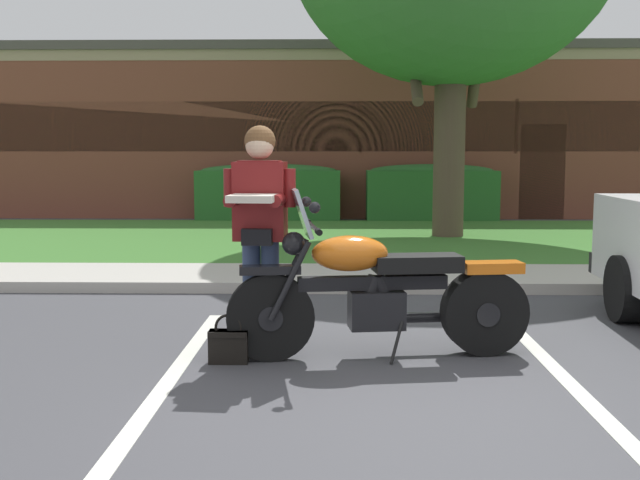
% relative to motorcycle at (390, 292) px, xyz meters
% --- Properties ---
extents(ground_plane, '(140.00, 140.00, 0.00)m').
position_rel_motorcycle_xyz_m(ground_plane, '(0.28, -1.01, -0.49)').
color(ground_plane, '#424247').
extents(curb_strip, '(60.00, 0.20, 0.12)m').
position_rel_motorcycle_xyz_m(curb_strip, '(0.28, 2.58, -0.43)').
color(curb_strip, '#B7B2A8').
rests_on(curb_strip, ground).
extents(concrete_walk, '(60.00, 1.50, 0.08)m').
position_rel_motorcycle_xyz_m(concrete_walk, '(0.28, 3.43, -0.45)').
color(concrete_walk, '#B7B2A8').
rests_on(concrete_walk, ground).
extents(grass_lawn, '(60.00, 6.41, 0.06)m').
position_rel_motorcycle_xyz_m(grass_lawn, '(0.28, 7.39, -0.46)').
color(grass_lawn, '#3D752D').
rests_on(grass_lawn, ground).
extents(stall_stripe_0, '(0.12, 4.40, 0.01)m').
position_rel_motorcycle_xyz_m(stall_stripe_0, '(-1.51, -0.81, -0.49)').
color(stall_stripe_0, silver).
rests_on(stall_stripe_0, ground).
extents(stall_stripe_1, '(0.12, 4.40, 0.01)m').
position_rel_motorcycle_xyz_m(stall_stripe_1, '(1.14, -0.81, -0.49)').
color(stall_stripe_1, silver).
rests_on(stall_stripe_1, ground).
extents(motorcycle, '(2.24, 0.82, 1.26)m').
position_rel_motorcycle_xyz_m(motorcycle, '(0.00, 0.00, 0.00)').
color(motorcycle, black).
rests_on(motorcycle, ground).
extents(rider_person, '(0.53, 0.60, 1.70)m').
position_rel_motorcycle_xyz_m(rider_person, '(-0.96, 0.05, 0.52)').
color(rider_person, black).
rests_on(rider_person, ground).
extents(handbag, '(0.28, 0.13, 0.36)m').
position_rel_motorcycle_xyz_m(handbag, '(-1.17, -0.19, -0.34)').
color(handbag, black).
rests_on(handbag, ground).
extents(hedge_left, '(3.07, 0.90, 1.24)m').
position_rel_motorcycle_xyz_m(hedge_left, '(-1.85, 10.93, 0.16)').
color(hedge_left, '#286028').
rests_on(hedge_left, ground).
extents(hedge_center_left, '(2.77, 0.90, 1.24)m').
position_rel_motorcycle_xyz_m(hedge_center_left, '(1.64, 10.93, 0.16)').
color(hedge_center_left, '#286028').
rests_on(hedge_center_left, ground).
extents(brick_building, '(20.35, 11.02, 3.94)m').
position_rel_motorcycle_xyz_m(brick_building, '(0.14, 17.02, 1.48)').
color(brick_building, brown).
rests_on(brick_building, ground).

